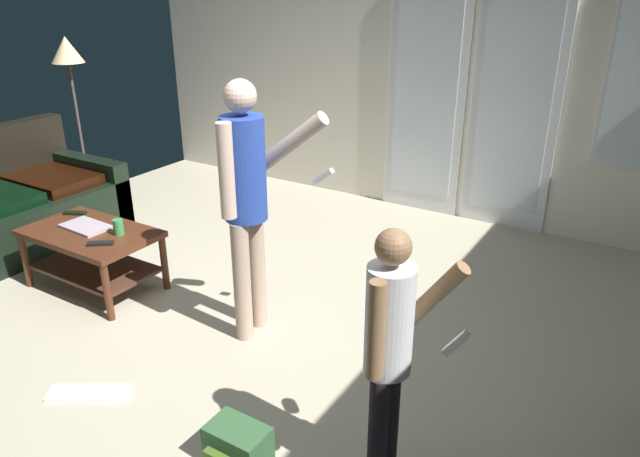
{
  "coord_description": "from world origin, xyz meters",
  "views": [
    {
      "loc": [
        2.12,
        -2.48,
        2.1
      ],
      "look_at": [
        0.7,
        -0.18,
        0.94
      ],
      "focal_mm": 33.0,
      "sensor_mm": 36.0,
      "label": 1
    }
  ],
  "objects_px": {
    "loose_keyboard": "(88,393)",
    "laptop_closed": "(86,227)",
    "person_child": "(390,342)",
    "cup_near_edge": "(118,227)",
    "floor_lamp": "(69,63)",
    "tv_remote_black": "(100,243)",
    "backpack": "(237,447)",
    "person_adult": "(247,190)",
    "dvd_remote_slim": "(75,213)",
    "coffee_table": "(92,247)"
  },
  "relations": [
    {
      "from": "laptop_closed",
      "to": "loose_keyboard",
      "type": "bearing_deg",
      "value": -37.49
    },
    {
      "from": "tv_remote_black",
      "to": "laptop_closed",
      "type": "bearing_deg",
      "value": 119.15
    },
    {
      "from": "floor_lamp",
      "to": "cup_near_edge",
      "type": "xyz_separation_m",
      "value": [
        1.83,
        -1.13,
        -0.86
      ]
    },
    {
      "from": "floor_lamp",
      "to": "cup_near_edge",
      "type": "bearing_deg",
      "value": -31.68
    },
    {
      "from": "backpack",
      "to": "tv_remote_black",
      "type": "xyz_separation_m",
      "value": [
        -1.71,
        0.69,
        0.36
      ]
    },
    {
      "from": "person_adult",
      "to": "backpack",
      "type": "height_order",
      "value": "person_adult"
    },
    {
      "from": "dvd_remote_slim",
      "to": "cup_near_edge",
      "type": "bearing_deg",
      "value": -32.86
    },
    {
      "from": "person_child",
      "to": "tv_remote_black",
      "type": "xyz_separation_m",
      "value": [
        -2.32,
        0.41,
        -0.28
      ]
    },
    {
      "from": "coffee_table",
      "to": "tv_remote_black",
      "type": "height_order",
      "value": "tv_remote_black"
    },
    {
      "from": "person_adult",
      "to": "tv_remote_black",
      "type": "distance_m",
      "value": 1.21
    },
    {
      "from": "coffee_table",
      "to": "dvd_remote_slim",
      "type": "height_order",
      "value": "dvd_remote_slim"
    },
    {
      "from": "person_adult",
      "to": "dvd_remote_slim",
      "type": "distance_m",
      "value": 1.76
    },
    {
      "from": "person_child",
      "to": "cup_near_edge",
      "type": "distance_m",
      "value": 2.44
    },
    {
      "from": "loose_keyboard",
      "to": "laptop_closed",
      "type": "xyz_separation_m",
      "value": [
        -1.02,
        0.86,
        0.45
      ]
    },
    {
      "from": "person_adult",
      "to": "laptop_closed",
      "type": "xyz_separation_m",
      "value": [
        -1.4,
        -0.12,
        -0.5
      ]
    },
    {
      "from": "loose_keyboard",
      "to": "cup_near_edge",
      "type": "xyz_separation_m",
      "value": [
        -0.72,
        0.91,
        0.5
      ]
    },
    {
      "from": "backpack",
      "to": "tv_remote_black",
      "type": "distance_m",
      "value": 1.88
    },
    {
      "from": "person_adult",
      "to": "floor_lamp",
      "type": "height_order",
      "value": "floor_lamp"
    },
    {
      "from": "laptop_closed",
      "to": "coffee_table",
      "type": "bearing_deg",
      "value": -14.95
    },
    {
      "from": "tv_remote_black",
      "to": "floor_lamp",
      "type": "bearing_deg",
      "value": 106.77
    },
    {
      "from": "coffee_table",
      "to": "dvd_remote_slim",
      "type": "xyz_separation_m",
      "value": [
        -0.35,
        0.15,
        0.13
      ]
    },
    {
      "from": "loose_keyboard",
      "to": "tv_remote_black",
      "type": "xyz_separation_m",
      "value": [
        -0.69,
        0.72,
        0.45
      ]
    },
    {
      "from": "coffee_table",
      "to": "loose_keyboard",
      "type": "relative_size",
      "value": 2.16
    },
    {
      "from": "floor_lamp",
      "to": "coffee_table",
      "type": "bearing_deg",
      "value": -36.85
    },
    {
      "from": "person_adult",
      "to": "dvd_remote_slim",
      "type": "relative_size",
      "value": 9.4
    },
    {
      "from": "floor_lamp",
      "to": "dvd_remote_slim",
      "type": "height_order",
      "value": "floor_lamp"
    },
    {
      "from": "floor_lamp",
      "to": "backpack",
      "type": "distance_m",
      "value": 4.28
    },
    {
      "from": "backpack",
      "to": "dvd_remote_slim",
      "type": "relative_size",
      "value": 1.67
    },
    {
      "from": "coffee_table",
      "to": "tv_remote_black",
      "type": "relative_size",
      "value": 5.61
    },
    {
      "from": "person_adult",
      "to": "coffee_table",
      "type": "bearing_deg",
      "value": -173.96
    },
    {
      "from": "coffee_table",
      "to": "person_adult",
      "type": "xyz_separation_m",
      "value": [
        1.33,
        0.14,
        0.63
      ]
    },
    {
      "from": "tv_remote_black",
      "to": "dvd_remote_slim",
      "type": "relative_size",
      "value": 1.0
    },
    {
      "from": "backpack",
      "to": "person_child",
      "type": "bearing_deg",
      "value": 24.24
    },
    {
      "from": "person_child",
      "to": "laptop_closed",
      "type": "bearing_deg",
      "value": 168.28
    },
    {
      "from": "person_child",
      "to": "floor_lamp",
      "type": "height_order",
      "value": "floor_lamp"
    },
    {
      "from": "person_child",
      "to": "cup_near_edge",
      "type": "relative_size",
      "value": 11.16
    },
    {
      "from": "floor_lamp",
      "to": "backpack",
      "type": "relative_size",
      "value": 5.66
    },
    {
      "from": "person_adult",
      "to": "floor_lamp",
      "type": "distance_m",
      "value": 3.14
    },
    {
      "from": "coffee_table",
      "to": "cup_near_edge",
      "type": "xyz_separation_m",
      "value": [
        0.23,
        0.07,
        0.18
      ]
    },
    {
      "from": "laptop_closed",
      "to": "cup_near_edge",
      "type": "distance_m",
      "value": 0.3
    },
    {
      "from": "cup_near_edge",
      "to": "floor_lamp",
      "type": "bearing_deg",
      "value": 148.32
    },
    {
      "from": "person_adult",
      "to": "dvd_remote_slim",
      "type": "height_order",
      "value": "person_adult"
    },
    {
      "from": "backpack",
      "to": "tv_remote_black",
      "type": "height_order",
      "value": "tv_remote_black"
    },
    {
      "from": "loose_keyboard",
      "to": "cup_near_edge",
      "type": "bearing_deg",
      "value": 128.45
    },
    {
      "from": "backpack",
      "to": "cup_near_edge",
      "type": "height_order",
      "value": "cup_near_edge"
    },
    {
      "from": "backpack",
      "to": "loose_keyboard",
      "type": "height_order",
      "value": "backpack"
    },
    {
      "from": "cup_near_edge",
      "to": "dvd_remote_slim",
      "type": "distance_m",
      "value": 0.59
    },
    {
      "from": "person_adult",
      "to": "dvd_remote_slim",
      "type": "bearing_deg",
      "value": 179.68
    },
    {
      "from": "tv_remote_black",
      "to": "dvd_remote_slim",
      "type": "bearing_deg",
      "value": 118.57
    },
    {
      "from": "dvd_remote_slim",
      "to": "person_adult",
      "type": "bearing_deg",
      "value": -25.3
    }
  ]
}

